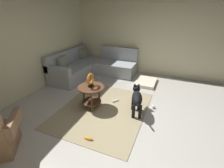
{
  "coord_description": "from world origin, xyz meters",
  "views": [
    {
      "loc": [
        -2.7,
        -0.7,
        2.16
      ],
      "look_at": [
        0.45,
        0.6,
        0.55
      ],
      "focal_mm": 25.92,
      "sensor_mm": 36.0,
      "label": 1
    }
  ],
  "objects_px": {
    "sectional_couch": "(91,67)",
    "dog_toy_rope": "(115,101)",
    "dog_bed_mat": "(146,82)",
    "dog": "(137,98)",
    "side_table": "(91,91)",
    "torus_sculpture": "(90,80)",
    "dog_toy_bone": "(88,139)",
    "dog_toy_ball": "(153,107)"
  },
  "relations": [
    {
      "from": "sectional_couch",
      "to": "dog_toy_rope",
      "type": "height_order",
      "value": "sectional_couch"
    },
    {
      "from": "dog_bed_mat",
      "to": "dog",
      "type": "relative_size",
      "value": 0.97
    },
    {
      "from": "dog_toy_rope",
      "to": "side_table",
      "type": "bearing_deg",
      "value": 134.17
    },
    {
      "from": "dog_toy_rope",
      "to": "torus_sculpture",
      "type": "bearing_deg",
      "value": 134.17
    },
    {
      "from": "dog",
      "to": "dog_toy_bone",
      "type": "xyz_separation_m",
      "value": [
        -1.15,
        0.57,
        -0.35
      ]
    },
    {
      "from": "side_table",
      "to": "dog_toy_bone",
      "type": "height_order",
      "value": "side_table"
    },
    {
      "from": "dog_toy_bone",
      "to": "dog",
      "type": "bearing_deg",
      "value": -26.54
    },
    {
      "from": "side_table",
      "to": "dog_toy_bone",
      "type": "bearing_deg",
      "value": -154.63
    },
    {
      "from": "sectional_couch",
      "to": "dog_toy_ball",
      "type": "height_order",
      "value": "sectional_couch"
    },
    {
      "from": "dog",
      "to": "dog_toy_ball",
      "type": "distance_m",
      "value": 0.58
    },
    {
      "from": "dog_bed_mat",
      "to": "dog",
      "type": "bearing_deg",
      "value": -175.9
    },
    {
      "from": "dog_toy_ball",
      "to": "dog_toy_rope",
      "type": "xyz_separation_m",
      "value": [
        -0.08,
        0.94,
        -0.01
      ]
    },
    {
      "from": "sectional_couch",
      "to": "torus_sculpture",
      "type": "distance_m",
      "value": 2.14
    },
    {
      "from": "sectional_couch",
      "to": "dog",
      "type": "bearing_deg",
      "value": -128.87
    },
    {
      "from": "side_table",
      "to": "dog_toy_ball",
      "type": "height_order",
      "value": "side_table"
    },
    {
      "from": "dog_toy_rope",
      "to": "dog_toy_bone",
      "type": "distance_m",
      "value": 1.4
    },
    {
      "from": "sectional_couch",
      "to": "torus_sculpture",
      "type": "xyz_separation_m",
      "value": [
        -1.83,
        -1.02,
        0.42
      ]
    },
    {
      "from": "torus_sculpture",
      "to": "dog",
      "type": "bearing_deg",
      "value": -80.77
    },
    {
      "from": "sectional_couch",
      "to": "dog_toy_bone",
      "type": "height_order",
      "value": "sectional_couch"
    },
    {
      "from": "dog_toy_ball",
      "to": "dog_bed_mat",
      "type": "bearing_deg",
      "value": 19.01
    },
    {
      "from": "sectional_couch",
      "to": "side_table",
      "type": "xyz_separation_m",
      "value": [
        -1.83,
        -1.02,
        0.13
      ]
    },
    {
      "from": "dog_bed_mat",
      "to": "dog_toy_rope",
      "type": "bearing_deg",
      "value": 160.98
    },
    {
      "from": "dog_toy_rope",
      "to": "sectional_couch",
      "type": "bearing_deg",
      "value": 46.06
    },
    {
      "from": "torus_sculpture",
      "to": "dog_toy_ball",
      "type": "distance_m",
      "value": 1.61
    },
    {
      "from": "sectional_couch",
      "to": "dog_toy_ball",
      "type": "relative_size",
      "value": 28.56
    },
    {
      "from": "side_table",
      "to": "dog_toy_rope",
      "type": "height_order",
      "value": "side_table"
    },
    {
      "from": "sectional_couch",
      "to": "dog_toy_ball",
      "type": "bearing_deg",
      "value": -119.0
    },
    {
      "from": "dog_toy_ball",
      "to": "dog_toy_bone",
      "type": "height_order",
      "value": "dog_toy_ball"
    },
    {
      "from": "dog_toy_ball",
      "to": "side_table",
      "type": "bearing_deg",
      "value": 109.99
    },
    {
      "from": "dog",
      "to": "dog_toy_bone",
      "type": "relative_size",
      "value": 4.57
    },
    {
      "from": "sectional_couch",
      "to": "dog_bed_mat",
      "type": "height_order",
      "value": "sectional_couch"
    },
    {
      "from": "dog_toy_bone",
      "to": "dog_bed_mat",
      "type": "bearing_deg",
      "value": -9.21
    },
    {
      "from": "dog",
      "to": "torus_sculpture",
      "type": "bearing_deg",
      "value": 171.61
    },
    {
      "from": "sectional_couch",
      "to": "dog_bed_mat",
      "type": "distance_m",
      "value": 1.96
    },
    {
      "from": "side_table",
      "to": "dog",
      "type": "relative_size",
      "value": 0.73
    },
    {
      "from": "sectional_couch",
      "to": "dog_toy_ball",
      "type": "xyz_separation_m",
      "value": [
        -1.33,
        -2.4,
        -0.25
      ]
    },
    {
      "from": "dog",
      "to": "dog_toy_rope",
      "type": "relative_size",
      "value": 4.33
    },
    {
      "from": "torus_sculpture",
      "to": "dog",
      "type": "distance_m",
      "value": 1.1
    },
    {
      "from": "torus_sculpture",
      "to": "dog_toy_rope",
      "type": "distance_m",
      "value": 0.92
    },
    {
      "from": "dog",
      "to": "dog_toy_bone",
      "type": "distance_m",
      "value": 1.33
    },
    {
      "from": "side_table",
      "to": "torus_sculpture",
      "type": "distance_m",
      "value": 0.29
    },
    {
      "from": "torus_sculpture",
      "to": "dog_toy_rope",
      "type": "bearing_deg",
      "value": -45.83
    }
  ]
}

